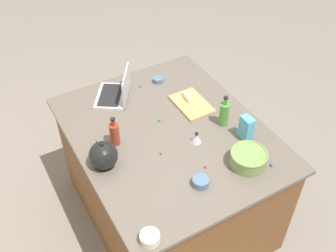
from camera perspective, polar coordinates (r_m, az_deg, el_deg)
ground_plane at (r=3.37m, az=-0.00°, el=-12.04°), size 12.00×12.00×0.00m
island_counter at (r=3.01m, az=-0.00°, el=-7.03°), size 1.51×1.23×0.90m
laptop at (r=2.97m, az=-7.41°, el=4.83°), size 0.38×0.36×0.22m
mixing_bowl_large at (r=2.49m, az=11.48°, el=-4.58°), size 0.23×0.23×0.10m
bottle_soy at (r=2.57m, az=-7.70°, el=-1.09°), size 0.06×0.06×0.22m
bottle_olive at (r=2.71m, az=8.04°, el=1.80°), size 0.07×0.07×0.23m
kettle at (r=2.45m, az=-9.28°, el=-4.21°), size 0.21×0.18×0.20m
cutting_board at (r=2.90m, az=3.41°, el=3.17°), size 0.32×0.21×0.02m
butter_stick_left at (r=2.92m, az=2.84°, el=4.19°), size 0.11×0.05×0.04m
ramekin_small at (r=2.36m, az=4.71°, el=-8.03°), size 0.10×0.10×0.05m
ramekin_medium at (r=3.11m, az=-1.42°, el=6.64°), size 0.08×0.08×0.04m
ramekin_wide at (r=2.13m, az=-2.62°, el=-15.76°), size 0.11×0.11×0.05m
kitchen_timer at (r=2.60m, az=4.10°, el=-1.70°), size 0.07×0.07×0.08m
candy_bag at (r=2.63m, az=11.18°, el=-0.29°), size 0.09×0.06×0.17m
candy_0 at (r=2.53m, az=-1.05°, el=-3.94°), size 0.01×0.01×0.01m
candy_1 at (r=2.76m, az=-1.27°, el=0.85°), size 0.02×0.02×0.02m
candy_2 at (r=3.08m, az=-3.99°, el=5.76°), size 0.02×0.02×0.02m
candy_3 at (r=2.46m, az=5.39°, el=-5.87°), size 0.01×0.01×0.01m
candy_4 at (r=2.54m, az=14.67°, el=-5.43°), size 0.02×0.02×0.02m
candy_5 at (r=2.78m, az=7.52°, el=0.73°), size 0.02×0.02×0.02m
candy_6 at (r=2.67m, az=-7.39°, el=-1.42°), size 0.01×0.01×0.01m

